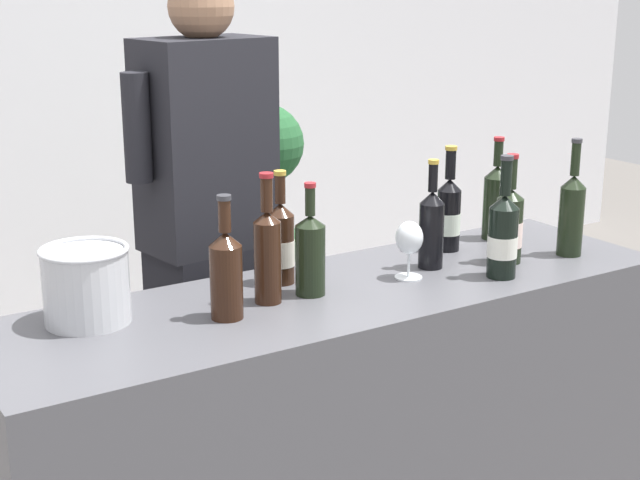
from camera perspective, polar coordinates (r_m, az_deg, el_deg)
name	(u,v)px	position (r m, az deg, el deg)	size (l,w,h in m)	color
wall_back	(46,53)	(4.79, -16.39, 10.93)	(8.00, 0.10, 2.80)	white
counter	(342,446)	(2.72, 1.33, -12.46)	(1.94, 0.57, 0.94)	#4C4C51
wine_bottle_0	(572,212)	(2.90, 15.13, 1.66)	(0.08, 0.08, 0.36)	black
wine_bottle_1	(496,200)	(3.04, 10.71, 2.42)	(0.08, 0.08, 0.33)	black
wine_bottle_2	(226,272)	(2.30, -5.77, -1.95)	(0.08, 0.08, 0.31)	black
wine_bottle_3	(509,225)	(2.79, 11.49, 0.89)	(0.08, 0.08, 0.32)	black
wine_bottle_4	(281,243)	(2.55, -2.42, -0.19)	(0.08, 0.08, 0.32)	black
wine_bottle_5	(449,213)	(2.88, 7.88, 1.63)	(0.07, 0.07, 0.33)	black
wine_bottle_6	(310,253)	(2.46, -0.60, -0.78)	(0.08, 0.08, 0.30)	black
wine_bottle_7	(503,235)	(2.65, 11.12, 0.28)	(0.08, 0.08, 0.35)	black
wine_bottle_8	(267,252)	(2.39, -3.23, -0.75)	(0.07, 0.07, 0.34)	black
wine_bottle_9	(431,227)	(2.70, 6.83, 0.81)	(0.07, 0.07, 0.32)	black
wine_glass	(409,240)	(2.60, 5.48, 0.00)	(0.08, 0.08, 0.16)	silver
ice_bucket	(86,284)	(2.34, -14.11, -2.66)	(0.22, 0.22, 0.19)	silver
person_server	(210,266)	(2.98, -6.76, -1.61)	(0.55, 0.30, 1.77)	black
potted_shrub	(253,242)	(3.93, -4.10, -0.14)	(0.54, 0.46, 1.25)	brown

